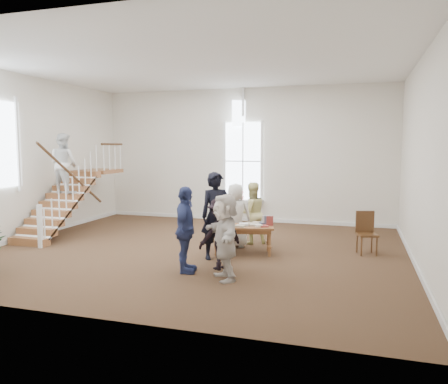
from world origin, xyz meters
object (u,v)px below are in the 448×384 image
(side_chair, at_px, (366,230))
(woman_cluster_b, at_px, (220,234))
(elderly_woman, at_px, (236,215))
(woman_cluster_a, at_px, (185,230))
(police_officer, at_px, (216,216))
(library_table, at_px, (243,229))
(person_yellow, at_px, (252,213))
(woman_cluster_c, at_px, (225,237))

(side_chair, bearing_deg, woman_cluster_b, -158.62)
(elderly_woman, height_order, woman_cluster_a, woman_cluster_a)
(woman_cluster_a, bearing_deg, police_officer, -23.98)
(library_table, height_order, woman_cluster_b, woman_cluster_b)
(person_yellow, relative_size, woman_cluster_c, 0.98)
(elderly_woman, bearing_deg, police_officer, 68.28)
(woman_cluster_a, bearing_deg, person_yellow, -24.44)
(woman_cluster_b, bearing_deg, elderly_woman, -132.66)
(library_table, distance_m, police_officer, 0.89)
(woman_cluster_a, distance_m, woman_cluster_b, 0.76)
(police_officer, bearing_deg, woman_cluster_c, -99.82)
(woman_cluster_b, bearing_deg, woman_cluster_c, 65.38)
(elderly_woman, xyz_separation_m, person_yellow, (0.30, 0.50, -0.00))
(person_yellow, bearing_deg, library_table, 57.61)
(elderly_woman, relative_size, woman_cluster_a, 0.93)
(woman_cluster_b, bearing_deg, library_table, -144.36)
(library_table, distance_m, woman_cluster_b, 1.44)
(side_chair, bearing_deg, library_table, -179.63)
(person_yellow, relative_size, side_chair, 1.60)
(library_table, relative_size, elderly_woman, 0.96)
(police_officer, relative_size, woman_cluster_c, 1.19)
(side_chair, bearing_deg, person_yellow, 158.61)
(woman_cluster_c, height_order, side_chair, woman_cluster_c)
(person_yellow, bearing_deg, woman_cluster_b, 52.94)
(person_yellow, relative_size, woman_cluster_b, 1.09)
(elderly_woman, bearing_deg, woman_cluster_c, 84.25)
(elderly_woman, bearing_deg, woman_cluster_a, 64.52)
(library_table, xyz_separation_m, person_yellow, (-0.06, 1.09, 0.21))
(library_table, bearing_deg, police_officer, -139.11)
(woman_cluster_c, relative_size, side_chair, 1.64)
(person_yellow, height_order, woman_cluster_a, woman_cluster_a)
(library_table, xyz_separation_m, woman_cluster_b, (-0.12, -1.43, 0.15))
(elderly_woman, distance_m, woman_cluster_c, 2.72)
(library_table, xyz_separation_m, woman_cluster_a, (-0.72, -1.88, 0.28))
(police_officer, distance_m, woman_cluster_b, 0.88)
(elderly_woman, distance_m, woman_cluster_b, 2.04)
(elderly_woman, height_order, woman_cluster_b, elderly_woman)
(elderly_woman, distance_m, person_yellow, 0.58)
(police_officer, height_order, woman_cluster_a, police_officer)
(police_officer, bearing_deg, woman_cluster_b, -100.31)
(police_officer, xyz_separation_m, person_yellow, (0.40, 1.75, -0.18))
(library_table, distance_m, side_chair, 2.93)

